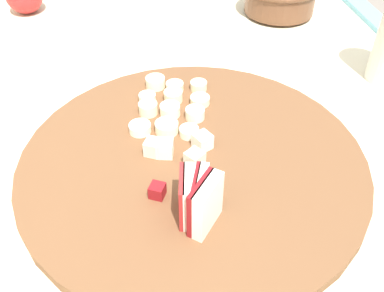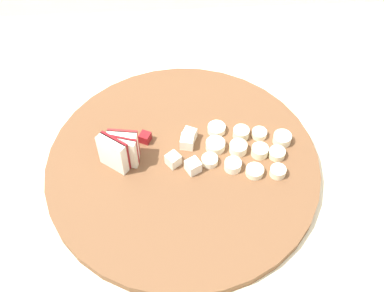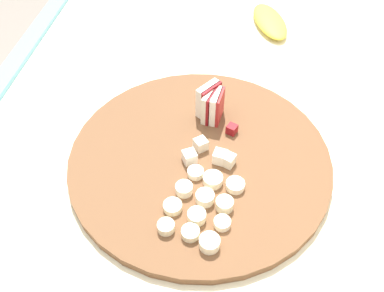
{
  "view_description": "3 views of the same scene",
  "coord_description": "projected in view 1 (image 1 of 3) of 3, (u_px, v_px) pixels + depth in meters",
  "views": [
    {
      "loc": [
        -0.35,
        0.07,
        1.29
      ],
      "look_at": [
        0.01,
        0.01,
        0.97
      ],
      "focal_mm": 39.88,
      "sensor_mm": 36.0,
      "label": 1
    },
    {
      "loc": [
        0.0,
        -0.43,
        1.56
      ],
      "look_at": [
        0.03,
        0.04,
        0.96
      ],
      "focal_mm": 46.94,
      "sensor_mm": 36.0,
      "label": 2
    },
    {
      "loc": [
        0.43,
        0.06,
        1.43
      ],
      "look_at": [
        0.03,
        0.0,
        0.99
      ],
      "focal_mm": 37.97,
      "sensor_mm": 36.0,
      "label": 3
    }
  ],
  "objects": [
    {
      "name": "apple_wedge_fan",
      "position": [
        197.0,
        200.0,
        0.42
      ],
      "size": [
        0.06,
        0.05,
        0.06
      ],
      "color": "maroon",
      "rests_on": "cutting_board"
    },
    {
      "name": "apple_dice_pile",
      "position": [
        175.0,
        153.0,
        0.49
      ],
      "size": [
        0.09,
        0.08,
        0.02
      ],
      "color": "beige",
      "rests_on": "cutting_board"
    },
    {
      "name": "cutting_board",
      "position": [
        193.0,
        161.0,
        0.51
      ],
      "size": [
        0.41,
        0.41,
        0.02
      ],
      "primitive_type": "cylinder",
      "color": "brown",
      "rests_on": "tiled_countertop"
    },
    {
      "name": "banana_slice_rows",
      "position": [
        170.0,
        105.0,
        0.57
      ],
      "size": [
        0.14,
        0.11,
        0.02
      ],
      "color": "white",
      "rests_on": "cutting_board"
    }
  ]
}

